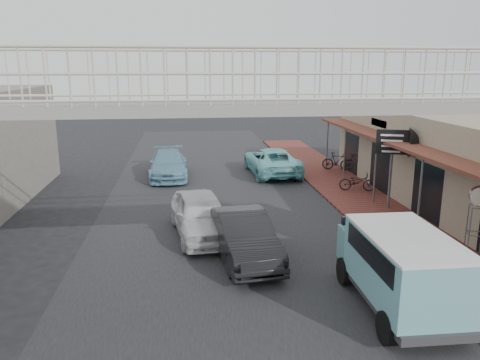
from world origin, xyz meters
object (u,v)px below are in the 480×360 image
object	(u,v)px
dark_sedan	(244,236)
angkot_van	(401,261)
street_clock	(480,200)
arrow_sign	(415,144)
white_hatchback	(201,214)
angkot_curb	(272,161)
motorcycle_far	(337,161)
angkot_far	(168,164)
motorcycle_near	(357,182)

from	to	relation	value
dark_sedan	angkot_van	bearing A→B (deg)	-54.00
street_clock	dark_sedan	bearing A→B (deg)	-171.54
arrow_sign	dark_sedan	bearing A→B (deg)	-131.56
white_hatchback	angkot_curb	bearing A→B (deg)	57.63
angkot_curb	motorcycle_far	distance (m)	3.89
angkot_far	street_clock	bearing A→B (deg)	-55.82
angkot_far	motorcycle_far	world-z (taller)	angkot_far
angkot_curb	angkot_van	xyz separation A→B (m)	(0.29, -15.52, 0.57)
angkot_far	motorcycle_near	bearing A→B (deg)	-26.92
motorcycle_near	street_clock	bearing A→B (deg)	-162.86
motorcycle_near	motorcycle_far	world-z (taller)	motorcycle_far
angkot_van	motorcycle_far	size ratio (longest dim) A/B	2.54
street_clock	angkot_far	bearing A→B (deg)	147.40
angkot_van	street_clock	size ratio (longest dim) A/B	1.73
dark_sedan	angkot_curb	size ratio (longest dim) A/B	0.83
arrow_sign	street_clock	bearing A→B (deg)	-77.99
dark_sedan	arrow_sign	world-z (taller)	arrow_sign
white_hatchback	dark_sedan	bearing A→B (deg)	-68.68
arrow_sign	motorcycle_far	bearing A→B (deg)	114.41
motorcycle_far	street_clock	xyz separation A→B (m)	(-0.25, -13.55, 1.56)
street_clock	motorcycle_near	bearing A→B (deg)	113.89
white_hatchback	dark_sedan	world-z (taller)	white_hatchback
white_hatchback	motorcycle_near	distance (m)	9.22
angkot_van	street_clock	xyz separation A→B (m)	(3.35, 2.08, 0.84)
motorcycle_near	arrow_sign	xyz separation A→B (m)	(1.10, -3.19, 2.35)
motorcycle_near	motorcycle_far	bearing A→B (deg)	8.94
motorcycle_near	dark_sedan	bearing A→B (deg)	153.60
motorcycle_far	street_clock	size ratio (longest dim) A/B	0.68
angkot_far	street_clock	size ratio (longest dim) A/B	1.99
angkot_far	motorcycle_far	size ratio (longest dim) A/B	2.93
angkot_curb	angkot_far	distance (m)	5.81
angkot_far	angkot_curb	bearing A→B (deg)	-0.22
angkot_far	motorcycle_far	bearing A→B (deg)	0.10
angkot_far	street_clock	xyz separation A→B (m)	(9.44, -13.35, 1.45)
white_hatchback	angkot_far	distance (m)	9.52
angkot_curb	arrow_sign	world-z (taller)	arrow_sign
angkot_far	motorcycle_near	distance (m)	10.19
dark_sedan	motorcycle_near	bearing A→B (deg)	41.71
angkot_van	arrow_sign	distance (m)	8.99
street_clock	angkot_van	bearing A→B (deg)	-125.99
white_hatchback	angkot_van	size ratio (longest dim) A/B	1.08
motorcycle_near	street_clock	distance (m)	9.06
angkot_van	motorcycle_far	bearing A→B (deg)	78.05
dark_sedan	motorcycle_far	size ratio (longest dim) A/B	2.67
white_hatchback	motorcycle_far	size ratio (longest dim) A/B	2.73
angkot_curb	motorcycle_near	size ratio (longest dim) A/B	3.19
street_clock	arrow_sign	xyz separation A→B (m)	(0.82, 5.72, 0.73)
white_hatchback	motorcycle_far	bearing A→B (deg)	41.73
white_hatchback	motorcycle_far	xyz separation A→B (m)	(8.28, 9.62, -0.18)
dark_sedan	street_clock	xyz separation A→B (m)	(6.77, -1.64, 1.42)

